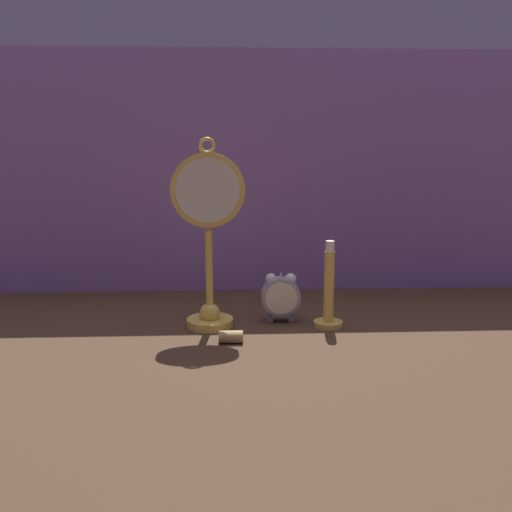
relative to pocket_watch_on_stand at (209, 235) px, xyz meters
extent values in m
plane|color=#422D1E|center=(0.09, -0.05, -0.18)|extent=(4.00, 4.00, 0.00)
cube|color=#8460A8|center=(0.09, 0.28, 0.10)|extent=(1.55, 0.01, 0.55)
cylinder|color=gold|center=(0.00, 0.00, -0.17)|extent=(0.09, 0.09, 0.02)
sphere|color=gold|center=(0.00, 0.00, -0.15)|extent=(0.04, 0.04, 0.04)
cylinder|color=gold|center=(0.00, 0.00, -0.08)|extent=(0.01, 0.01, 0.17)
cylinder|color=gold|center=(0.00, 0.00, 0.08)|extent=(0.14, 0.02, 0.14)
cylinder|color=beige|center=(0.00, -0.01, 0.08)|extent=(0.12, 0.00, 0.12)
torus|color=gold|center=(0.00, 0.00, 0.16)|extent=(0.03, 0.01, 0.03)
cube|color=gray|center=(0.12, 0.03, -0.17)|extent=(0.01, 0.01, 0.01)
cube|color=gray|center=(0.16, 0.03, -0.17)|extent=(0.01, 0.01, 0.01)
cylinder|color=gray|center=(0.14, 0.03, -0.13)|extent=(0.08, 0.03, 0.08)
cylinder|color=beige|center=(0.14, 0.01, -0.13)|extent=(0.06, 0.00, 0.06)
sphere|color=silver|center=(0.12, 0.03, -0.09)|extent=(0.02, 0.02, 0.02)
sphere|color=silver|center=(0.16, 0.03, -0.09)|extent=(0.02, 0.02, 0.02)
cylinder|color=silver|center=(0.14, 0.03, -0.09)|extent=(0.00, 0.00, 0.01)
cylinder|color=gold|center=(0.22, -0.01, -0.17)|extent=(0.06, 0.06, 0.01)
cylinder|color=gold|center=(0.22, -0.01, -0.10)|extent=(0.02, 0.02, 0.14)
cylinder|color=silver|center=(0.22, -0.01, -0.02)|extent=(0.02, 0.02, 0.02)
cylinder|color=tan|center=(0.04, -0.09, -0.17)|extent=(0.04, 0.02, 0.02)
camera|label=1|loc=(0.04, -1.04, 0.16)|focal=40.00mm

